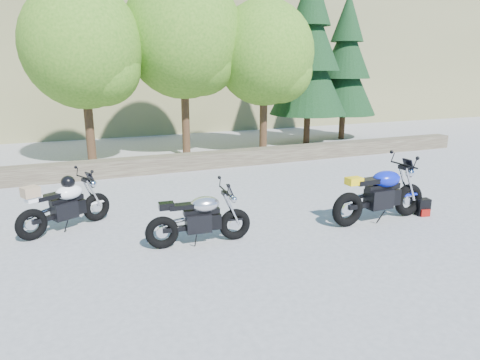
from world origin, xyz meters
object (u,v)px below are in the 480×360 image
Objects in this scene: blue_bike at (380,195)px; backpack at (423,207)px; silver_bike at (200,219)px; white_bike at (64,204)px.

backpack is (1.13, -0.08, -0.39)m from blue_bike.
blue_bike is 6.32× the size of backpack.
backpack is (4.96, -0.34, -0.30)m from silver_bike.
blue_bike reaches higher than white_bike.
white_bike is (-2.26, 1.68, 0.06)m from silver_bike.
blue_bike is (3.84, -0.26, 0.09)m from silver_bike.
backpack is at bearing -43.31° from white_bike.
white_bike is at bearing 147.78° from silver_bike.
white_bike is at bearing 174.43° from backpack.
blue_bike reaches higher than backpack.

